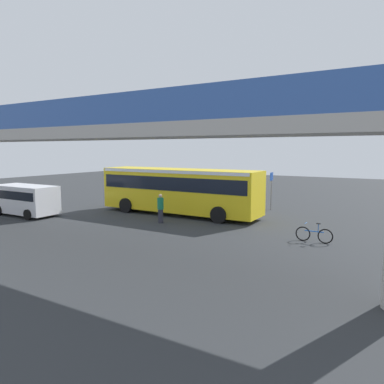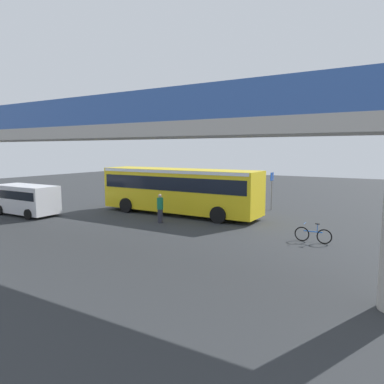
# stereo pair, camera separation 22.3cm
# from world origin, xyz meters

# --- Properties ---
(ground) EXTENTS (80.00, 80.00, 0.00)m
(ground) POSITION_xyz_m (0.00, 0.00, 0.00)
(ground) COLOR #2D3033
(city_bus) EXTENTS (11.54, 2.85, 3.15)m
(city_bus) POSITION_xyz_m (-0.79, 0.25, 1.88)
(city_bus) COLOR yellow
(city_bus) RESTS_ON ground
(parked_van) EXTENTS (4.80, 2.17, 2.05)m
(parked_van) POSITION_xyz_m (8.08, 5.81, 1.18)
(parked_van) COLOR silver
(parked_van) RESTS_ON ground
(bicycle_blue) EXTENTS (1.77, 0.44, 0.96)m
(bicycle_blue) POSITION_xyz_m (-10.45, 3.20, 0.37)
(bicycle_blue) COLOR black
(bicycle_blue) RESTS_ON ground
(pedestrian) EXTENTS (0.38, 0.38, 1.79)m
(pedestrian) POSITION_xyz_m (-1.36, 3.23, 0.89)
(pedestrian) COLOR #2D2D38
(pedestrian) RESTS_ON ground
(traffic_sign) EXTENTS (0.08, 0.60, 2.80)m
(traffic_sign) POSITION_xyz_m (-5.68, -4.82, 1.89)
(traffic_sign) COLOR slate
(traffic_sign) RESTS_ON ground
(lane_dash_leftmost) EXTENTS (2.00, 0.20, 0.01)m
(lane_dash_leftmost) POSITION_xyz_m (-4.00, -2.12, 0.00)
(lane_dash_leftmost) COLOR silver
(lane_dash_leftmost) RESTS_ON ground
(lane_dash_left) EXTENTS (2.00, 0.20, 0.01)m
(lane_dash_left) POSITION_xyz_m (0.00, -2.12, 0.00)
(lane_dash_left) COLOR silver
(lane_dash_left) RESTS_ON ground
(lane_dash_centre) EXTENTS (2.00, 0.20, 0.01)m
(lane_dash_centre) POSITION_xyz_m (4.00, -2.12, 0.00)
(lane_dash_centre) COLOR silver
(lane_dash_centre) RESTS_ON ground
(pedestrian_overpass) EXTENTS (30.12, 2.60, 6.51)m
(pedestrian_overpass) POSITION_xyz_m (0.00, 9.51, 4.83)
(pedestrian_overpass) COLOR #B2ADA5
(pedestrian_overpass) RESTS_ON ground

